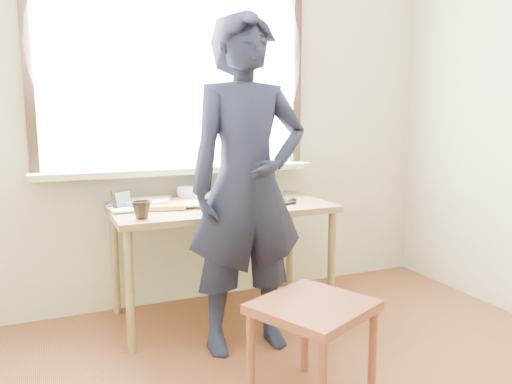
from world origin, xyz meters
name	(u,v)px	position (x,y,z in m)	size (l,w,h in m)	color
room_shell	(354,15)	(-0.02, 0.20, 1.64)	(3.52, 4.02, 2.61)	beige
desk	(222,217)	(-0.01, 1.63, 0.65)	(1.36, 0.68, 0.73)	olive
laptop	(261,195)	(0.24, 1.60, 0.78)	(0.37, 0.31, 0.22)	black
mug_white	(187,194)	(-0.18, 1.83, 0.78)	(0.13, 0.13, 0.10)	white
mug_dark	(142,210)	(-0.55, 1.42, 0.78)	(0.11, 0.11, 0.10)	black
mouse	(291,200)	(0.43, 1.53, 0.75)	(0.08, 0.06, 0.03)	black
desk_clutter	(165,202)	(-0.34, 1.78, 0.75)	(0.67, 0.48, 0.05)	#F49A39
book_a	(147,203)	(-0.45, 1.80, 0.74)	(0.20, 0.27, 0.03)	white
book_b	(256,194)	(0.34, 1.90, 0.74)	(0.19, 0.26, 0.02)	white
picture_frame	(122,200)	(-0.61, 1.73, 0.79)	(0.13, 0.09, 0.11)	black
work_chair	(313,318)	(0.03, 0.53, 0.40)	(0.61, 0.60, 0.48)	brown
person	(248,186)	(-0.02, 1.17, 0.91)	(0.67, 0.44, 1.83)	black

